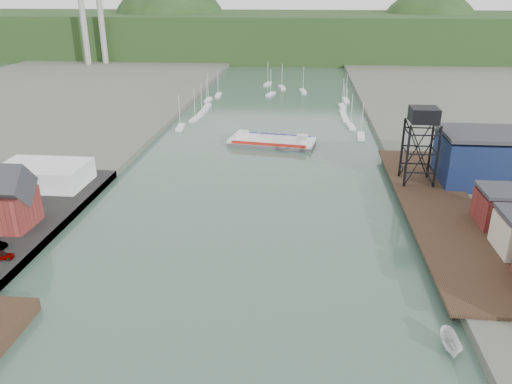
% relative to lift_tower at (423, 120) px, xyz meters
% --- Properties ---
extents(ground, '(600.00, 600.00, 0.00)m').
position_rel_lift_tower_xyz_m(ground, '(-35.00, -58.00, -15.65)').
color(ground, '#324D42').
rests_on(ground, ground).
extents(east_pier, '(14.00, 70.00, 2.45)m').
position_rel_lift_tower_xyz_m(east_pier, '(2.00, -13.00, -13.75)').
color(east_pier, black).
rests_on(east_pier, ground).
extents(white_shed, '(18.00, 12.00, 4.50)m').
position_rel_lift_tower_xyz_m(white_shed, '(-79.00, -8.00, -11.80)').
color(white_shed, silver).
rests_on(white_shed, west_quay).
extents(lift_tower, '(6.50, 6.50, 16.00)m').
position_rel_lift_tower_xyz_m(lift_tower, '(0.00, 0.00, 0.00)').
color(lift_tower, black).
rests_on(lift_tower, east_pier).
extents(blue_shed, '(20.50, 14.50, 11.30)m').
position_rel_lift_tower_xyz_m(blue_shed, '(15.00, 2.00, -8.59)').
color(blue_shed, black).
rests_on(blue_shed, east_land).
extents(marina_sailboats, '(57.71, 92.65, 0.90)m').
position_rel_lift_tower_xyz_m(marina_sailboats, '(-34.92, 80.46, -15.30)').
color(marina_sailboats, silver).
rests_on(marina_sailboats, ground).
extents(smokestacks, '(11.20, 8.20, 60.00)m').
position_rel_lift_tower_xyz_m(smokestacks, '(-141.00, 174.50, 14.35)').
color(smokestacks, gray).
rests_on(smokestacks, ground).
extents(distant_hills, '(500.00, 120.00, 80.00)m').
position_rel_lift_tower_xyz_m(distant_hills, '(-38.98, 243.35, -5.27)').
color(distant_hills, black).
rests_on(distant_hills, ground).
extents(chain_ferry, '(24.59, 12.76, 3.38)m').
position_rel_lift_tower_xyz_m(chain_ferry, '(-32.94, 31.20, -14.68)').
color(chain_ferry, '#4A4A4C').
rests_on(chain_ferry, ground).
extents(motorboat, '(1.99, 5.28, 2.04)m').
position_rel_lift_tower_xyz_m(motorboat, '(-5.89, -52.25, -14.63)').
color(motorboat, silver).
rests_on(motorboat, ground).
extents(car_west_a, '(3.74, 1.94, 1.22)m').
position_rel_lift_tower_xyz_m(car_west_a, '(-70.13, -39.15, -13.44)').
color(car_west_a, '#999999').
rests_on(car_west_a, west_quay).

